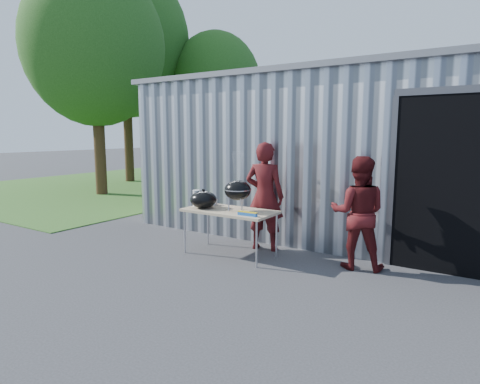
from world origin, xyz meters
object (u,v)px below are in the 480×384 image
Objects in this scene: folding_table at (230,212)px; person_bystander at (358,213)px; kettle_grill at (238,185)px; person_cook at (265,196)px.

folding_table is 0.91× the size of person_bystander.
person_bystander reaches higher than folding_table.
person_bystander is at bearing 15.96° from kettle_grill.
person_bystander is (1.93, 0.49, 0.12)m from folding_table.
folding_table is 1.99m from person_bystander.
person_cook is (0.15, 0.61, -0.25)m from kettle_grill.
kettle_grill is 1.87m from person_bystander.
person_cook is 1.11× the size of person_bystander.
kettle_grill is at bearing 1.44° from person_bystander.
kettle_grill reaches higher than folding_table.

